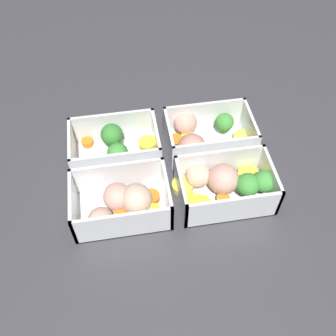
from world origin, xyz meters
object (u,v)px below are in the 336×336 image
Objects in this scene: container_near_left at (124,203)px; container_far_right at (204,137)px; container_near_right at (225,185)px; container_far_left at (117,148)px.

container_far_right is at bearing 37.38° from container_near_left.
container_near_left and container_near_right have the same top height.
container_far_right is at bearing 0.97° from container_far_left.
container_near_left and container_far_left have the same top height.
container_near_left is 1.00× the size of container_far_left.
container_far_left is 0.94× the size of container_far_right.
container_near_right and container_far_right have the same top height.
container_far_right is (0.15, 0.00, -0.00)m from container_far_left.
container_near_left is 0.94× the size of container_far_right.
container_near_left is 0.92× the size of container_near_right.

